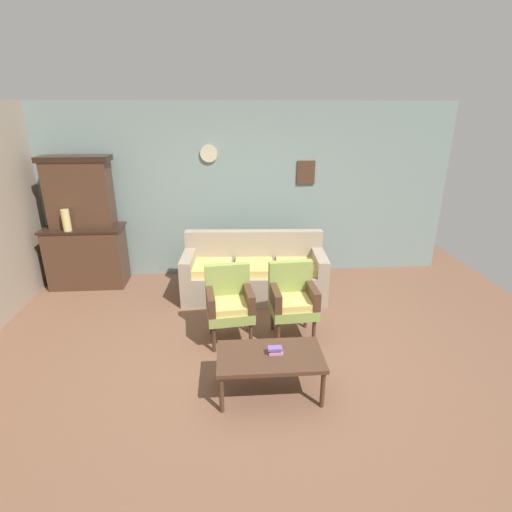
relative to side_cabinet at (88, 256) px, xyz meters
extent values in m
plane|color=brown|center=(2.50, -2.25, -0.47)|extent=(7.68, 7.68, 0.00)
cube|color=gray|center=(2.50, 0.38, 0.88)|extent=(6.40, 0.06, 2.70)
cube|color=#472D1E|center=(3.40, 0.33, 1.18)|extent=(0.28, 0.02, 0.36)
cylinder|color=beige|center=(1.90, 0.33, 1.48)|extent=(0.26, 0.03, 0.26)
cube|color=#472D1E|center=(0.00, 0.00, -0.02)|extent=(1.10, 0.52, 0.90)
cube|color=black|center=(0.00, 0.00, 0.45)|extent=(1.16, 0.55, 0.03)
cube|color=#472D1E|center=(0.00, 0.08, 0.94)|extent=(0.90, 0.36, 0.95)
cube|color=black|center=(0.00, 0.08, 1.45)|extent=(0.99, 0.38, 0.08)
cylinder|color=#D0C274|center=(-0.15, -0.18, 0.62)|extent=(0.12, 0.12, 0.31)
cube|color=gray|center=(2.52, -0.59, -0.26)|extent=(2.07, 0.91, 0.42)
cube|color=gray|center=(2.54, -0.27, 0.19)|extent=(2.04, 0.28, 0.48)
cube|color=gray|center=(3.46, -0.65, 0.07)|extent=(0.21, 0.81, 0.24)
cube|color=gray|center=(1.59, -0.54, 0.07)|extent=(0.21, 0.81, 0.24)
cube|color=tan|center=(3.12, -0.67, 0.00)|extent=(0.57, 0.59, 0.10)
cube|color=tan|center=(2.52, -0.63, 0.00)|extent=(0.57, 0.59, 0.10)
cube|color=tan|center=(1.93, -0.60, 0.00)|extent=(0.57, 0.59, 0.10)
cube|color=#849947|center=(2.17, -1.76, -0.09)|extent=(0.57, 0.54, 0.12)
cube|color=tan|center=(2.17, -1.78, 0.00)|extent=(0.48, 0.45, 0.10)
cube|color=#849947|center=(2.14, -1.56, 0.20)|extent=(0.53, 0.16, 0.46)
cube|color=#472D1E|center=(2.38, -1.74, 0.08)|extent=(0.13, 0.49, 0.22)
cube|color=#472D1E|center=(1.95, -1.79, 0.08)|extent=(0.13, 0.49, 0.22)
cylinder|color=#472D1E|center=(2.39, -1.93, -0.31)|extent=(0.04, 0.04, 0.32)
cylinder|color=#472D1E|center=(1.98, -1.98, -0.31)|extent=(0.04, 0.04, 0.32)
cylinder|color=#472D1E|center=(2.35, -1.55, -0.31)|extent=(0.04, 0.04, 0.32)
cylinder|color=#472D1E|center=(1.94, -1.60, -0.31)|extent=(0.04, 0.04, 0.32)
cube|color=#849947|center=(2.91, -1.73, -0.09)|extent=(0.55, 0.51, 0.12)
cube|color=tan|center=(2.91, -1.75, 0.00)|extent=(0.47, 0.43, 0.10)
cube|color=#849947|center=(2.90, -1.53, 0.20)|extent=(0.53, 0.13, 0.46)
cube|color=#472D1E|center=(3.13, -1.72, 0.08)|extent=(0.11, 0.48, 0.22)
cube|color=#472D1E|center=(2.69, -1.74, 0.08)|extent=(0.11, 0.48, 0.22)
cylinder|color=#472D1E|center=(3.13, -1.91, -0.31)|extent=(0.04, 0.04, 0.32)
cylinder|color=#472D1E|center=(2.71, -1.93, -0.31)|extent=(0.04, 0.04, 0.32)
cylinder|color=#472D1E|center=(3.11, -1.53, -0.31)|extent=(0.04, 0.04, 0.32)
cylinder|color=#472D1E|center=(2.69, -1.55, -0.31)|extent=(0.04, 0.04, 0.32)
cube|color=#472D1E|center=(2.53, -2.69, -0.07)|extent=(1.00, 0.56, 0.04)
cylinder|color=#472D1E|center=(2.07, -2.45, -0.28)|extent=(0.04, 0.04, 0.38)
cylinder|color=#472D1E|center=(2.99, -2.45, -0.28)|extent=(0.04, 0.04, 0.38)
cylinder|color=#472D1E|center=(2.07, -2.93, -0.28)|extent=(0.04, 0.04, 0.38)
cylinder|color=#472D1E|center=(2.99, -2.93, -0.28)|extent=(0.04, 0.04, 0.38)
cube|color=#C06F93|center=(2.59, -2.67, -0.04)|extent=(0.13, 0.10, 0.02)
cube|color=#8686AB|center=(2.59, -2.66, -0.01)|extent=(0.12, 0.07, 0.03)
cube|color=#6A51A3|center=(2.58, -2.68, 0.02)|extent=(0.13, 0.07, 0.02)
camera|label=1|loc=(2.18, -5.79, 2.12)|focal=27.51mm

